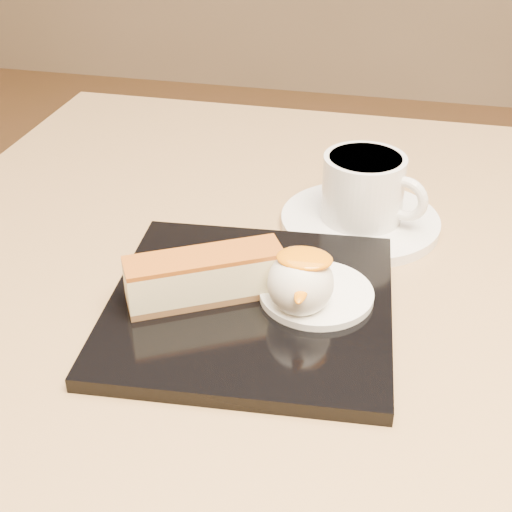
% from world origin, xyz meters
% --- Properties ---
extents(table, '(0.80, 0.80, 0.72)m').
position_xyz_m(table, '(0.00, 0.00, 0.56)').
color(table, black).
rests_on(table, ground).
extents(dessert_plate, '(0.24, 0.24, 0.01)m').
position_xyz_m(dessert_plate, '(-0.05, -0.05, 0.73)').
color(dessert_plate, black).
rests_on(dessert_plate, table).
extents(cheesecake, '(0.12, 0.09, 0.04)m').
position_xyz_m(cheesecake, '(-0.08, -0.05, 0.75)').
color(cheesecake, brown).
rests_on(cheesecake, dessert_plate).
extents(cream_smear, '(0.09, 0.09, 0.01)m').
position_xyz_m(cream_smear, '(0.00, -0.03, 0.73)').
color(cream_smear, white).
rests_on(cream_smear, dessert_plate).
extents(ice_cream_scoop, '(0.05, 0.05, 0.05)m').
position_xyz_m(ice_cream_scoop, '(-0.01, -0.05, 0.76)').
color(ice_cream_scoop, white).
rests_on(ice_cream_scoop, cream_smear).
extents(mango_sauce, '(0.04, 0.03, 0.01)m').
position_xyz_m(mango_sauce, '(-0.01, -0.05, 0.78)').
color(mango_sauce, orange).
rests_on(mango_sauce, ice_cream_scoop).
extents(mint_sprig, '(0.03, 0.02, 0.00)m').
position_xyz_m(mint_sprig, '(-0.03, -0.01, 0.74)').
color(mint_sprig, '#2D8A38').
rests_on(mint_sprig, cream_smear).
extents(saucer, '(0.15, 0.15, 0.01)m').
position_xyz_m(saucer, '(0.02, 0.11, 0.72)').
color(saucer, white).
rests_on(saucer, table).
extents(coffee_cup, '(0.10, 0.08, 0.06)m').
position_xyz_m(coffee_cup, '(0.02, 0.11, 0.76)').
color(coffee_cup, white).
rests_on(coffee_cup, saucer).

